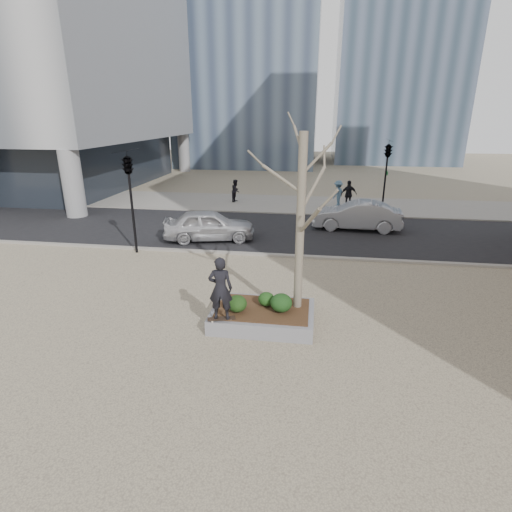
# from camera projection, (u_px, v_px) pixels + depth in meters

# --- Properties ---
(ground) EXTENTS (120.00, 120.00, 0.00)m
(ground) POSITION_uv_depth(u_px,v_px,m) (230.00, 320.00, 12.08)
(ground) COLOR tan
(ground) RESTS_ON ground
(street) EXTENTS (60.00, 8.00, 0.02)m
(street) POSITION_uv_depth(u_px,v_px,m) (269.00, 231.00, 21.40)
(street) COLOR black
(street) RESTS_ON ground
(far_sidewalk) EXTENTS (60.00, 6.00, 0.02)m
(far_sidewalk) POSITION_uv_depth(u_px,v_px,m) (281.00, 204.00, 27.92)
(far_sidewalk) COLOR gray
(far_sidewalk) RESTS_ON ground
(planter) EXTENTS (3.00, 2.00, 0.45)m
(planter) POSITION_uv_depth(u_px,v_px,m) (263.00, 316.00, 11.87)
(planter) COLOR gray
(planter) RESTS_ON ground
(planter_mulch) EXTENTS (2.70, 1.70, 0.04)m
(planter_mulch) POSITION_uv_depth(u_px,v_px,m) (263.00, 309.00, 11.79)
(planter_mulch) COLOR #382314
(planter_mulch) RESTS_ON planter
(sycamore_tree) EXTENTS (2.80, 2.80, 6.60)m
(sycamore_tree) POSITION_uv_depth(u_px,v_px,m) (301.00, 196.00, 10.82)
(sycamore_tree) COLOR gray
(sycamore_tree) RESTS_ON planter_mulch
(shrub_left) EXTENTS (0.57, 0.57, 0.49)m
(shrub_left) POSITION_uv_depth(u_px,v_px,m) (237.00, 304.00, 11.52)
(shrub_left) COLOR #163611
(shrub_left) RESTS_ON planter_mulch
(shrub_middle) EXTENTS (0.49, 0.49, 0.41)m
(shrub_middle) POSITION_uv_depth(u_px,v_px,m) (266.00, 299.00, 11.89)
(shrub_middle) COLOR #173711
(shrub_middle) RESTS_ON planter_mulch
(shrub_right) EXTENTS (0.63, 0.63, 0.54)m
(shrub_right) POSITION_uv_depth(u_px,v_px,m) (281.00, 303.00, 11.51)
(shrub_right) COLOR black
(shrub_right) RESTS_ON planter_mulch
(skateboard) EXTENTS (0.80, 0.42, 0.08)m
(skateboard) POSITION_uv_depth(u_px,v_px,m) (221.00, 319.00, 11.15)
(skateboard) COLOR black
(skateboard) RESTS_ON planter
(skateboarder) EXTENTS (0.70, 0.50, 1.81)m
(skateboarder) POSITION_uv_depth(u_px,v_px,m) (220.00, 288.00, 10.83)
(skateboarder) COLOR black
(skateboarder) RESTS_ON skateboard
(police_car) EXTENTS (4.70, 2.74, 1.50)m
(police_car) POSITION_uv_depth(u_px,v_px,m) (209.00, 225.00, 19.58)
(police_car) COLOR #B9B9BD
(police_car) RESTS_ON street
(car_silver) EXTENTS (4.74, 1.91, 1.53)m
(car_silver) POSITION_uv_depth(u_px,v_px,m) (357.00, 215.00, 21.40)
(car_silver) COLOR gray
(car_silver) RESTS_ON street
(pedestrian_a) EXTENTS (0.71, 0.85, 1.57)m
(pedestrian_a) POSITION_uv_depth(u_px,v_px,m) (236.00, 191.00, 28.26)
(pedestrian_a) COLOR black
(pedestrian_a) RESTS_ON far_sidewalk
(pedestrian_b) EXTENTS (1.12, 1.27, 1.71)m
(pedestrian_b) POSITION_uv_depth(u_px,v_px,m) (338.00, 193.00, 26.97)
(pedestrian_b) COLOR #486882
(pedestrian_b) RESTS_ON far_sidewalk
(pedestrian_c) EXTENTS (1.15, 0.68, 1.83)m
(pedestrian_c) POSITION_uv_depth(u_px,v_px,m) (349.00, 194.00, 26.20)
(pedestrian_c) COLOR black
(pedestrian_c) RESTS_ON far_sidewalk
(traffic_light_near) EXTENTS (0.60, 2.48, 4.50)m
(traffic_light_near) POSITION_uv_depth(u_px,v_px,m) (132.00, 203.00, 17.32)
(traffic_light_near) COLOR black
(traffic_light_near) RESTS_ON ground
(traffic_light_far) EXTENTS (0.60, 2.48, 4.50)m
(traffic_light_far) POSITION_uv_depth(u_px,v_px,m) (385.00, 179.00, 24.03)
(traffic_light_far) COLOR black
(traffic_light_far) RESTS_ON ground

